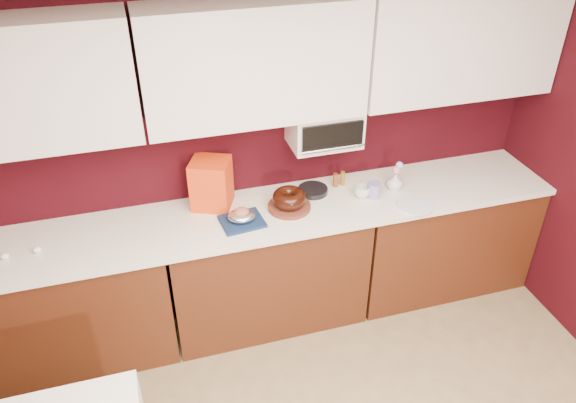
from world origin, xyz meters
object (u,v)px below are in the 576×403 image
(bundt_cake, at_px, (289,198))
(pandoro_box, at_px, (211,183))
(toaster_oven, at_px, (324,126))
(flower_vase, at_px, (395,181))
(foil_ham_nest, at_px, (242,216))
(blue_jar, at_px, (374,190))
(coffee_mug, at_px, (362,191))

(bundt_cake, bearing_deg, pandoro_box, 158.86)
(toaster_oven, relative_size, flower_vase, 3.41)
(foil_ham_nest, relative_size, blue_jar, 1.65)
(toaster_oven, xyz_separation_m, coffee_mug, (0.22, -0.18, -0.43))
(toaster_oven, height_order, blue_jar, toaster_oven)
(pandoro_box, height_order, blue_jar, pandoro_box)
(toaster_oven, distance_m, flower_vase, 0.65)
(toaster_oven, bearing_deg, flower_vase, -16.46)
(flower_vase, bearing_deg, foil_ham_nest, -174.81)
(coffee_mug, height_order, blue_jar, blue_jar)
(foil_ham_nest, bearing_deg, coffee_mug, 4.41)
(foil_ham_nest, distance_m, blue_jar, 0.92)
(toaster_oven, relative_size, coffee_mug, 4.57)
(bundt_cake, xyz_separation_m, foil_ham_nest, (-0.33, -0.07, -0.02))
(pandoro_box, height_order, flower_vase, pandoro_box)
(pandoro_box, relative_size, flower_vase, 2.51)
(flower_vase, bearing_deg, blue_jar, -163.77)
(pandoro_box, distance_m, flower_vase, 1.25)
(bundt_cake, height_order, blue_jar, bundt_cake)
(bundt_cake, height_order, pandoro_box, pandoro_box)
(toaster_oven, distance_m, coffee_mug, 0.51)
(foil_ham_nest, relative_size, pandoro_box, 0.53)
(toaster_oven, distance_m, bundt_cake, 0.52)
(pandoro_box, xyz_separation_m, blue_jar, (1.06, -0.21, -0.11))
(foil_ham_nest, distance_m, pandoro_box, 0.31)
(coffee_mug, distance_m, flower_vase, 0.26)
(blue_jar, bearing_deg, coffee_mug, 166.70)
(bundt_cake, height_order, flower_vase, flower_vase)
(bundt_cake, height_order, foil_ham_nest, bundt_cake)
(toaster_oven, xyz_separation_m, foil_ham_nest, (-0.62, -0.24, -0.42))
(pandoro_box, bearing_deg, foil_ham_nest, -37.63)
(coffee_mug, bearing_deg, pandoro_box, 169.09)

